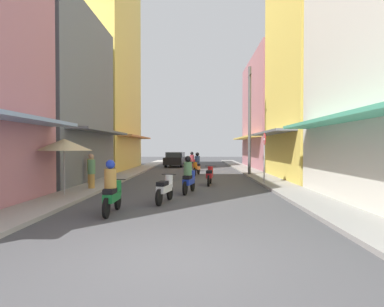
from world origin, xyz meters
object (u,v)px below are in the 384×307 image
motorbike_green (112,190)px  parked_car (176,159)px  motorbike_blue (189,177)px  motorbike_red (210,175)px  street_sign_no_entry (264,152)px  motorbike_orange (197,165)px  pedestrian_foreground (91,172)px  motorbike_white (165,188)px  pedestrian_midway (90,170)px  utility_pole (250,120)px  motorbike_silver (190,170)px  motorbike_maroon (193,163)px  vendor_umbrella (64,145)px

motorbike_green → parked_car: bearing=89.4°
motorbike_blue → motorbike_red: 3.21m
motorbike_red → street_sign_no_entry: 3.02m
motorbike_orange → motorbike_green: 13.21m
pedestrian_foreground → motorbike_white: bearing=-39.3°
motorbike_white → motorbike_orange: motorbike_orange is taller
parked_car → motorbike_orange: bearing=-77.3°
motorbike_blue → parked_car: bearing=95.8°
street_sign_no_entry → pedestrian_foreground: bearing=-164.6°
parked_car → pedestrian_foreground: size_ratio=2.58×
pedestrian_midway → utility_pole: size_ratio=0.22×
motorbike_green → motorbike_silver: motorbike_green is taller
pedestrian_midway → street_sign_no_entry: bearing=1.7°
motorbike_blue → motorbike_maroon: 12.18m
motorbike_blue → vendor_umbrella: (-4.67, -1.45, 1.33)m
motorbike_green → parked_car: (0.23, 22.57, 0.04)m
motorbike_white → motorbike_red: same height
motorbike_orange → parked_car: (-2.16, 9.58, 0.04)m
motorbike_orange → motorbike_green: bearing=-100.4°
parked_car → utility_pole: utility_pole is taller
motorbike_orange → motorbike_silver: size_ratio=0.99×
parked_car → vendor_umbrella: 20.02m
motorbike_red → pedestrian_midway: (-6.03, -0.43, 0.30)m
utility_pole → pedestrian_midway: bearing=-147.4°
motorbike_orange → utility_pole: (3.56, -0.44, 3.05)m
utility_pole → motorbike_orange: bearing=172.9°
vendor_umbrella → street_sign_no_entry: size_ratio=0.85×
motorbike_silver → street_sign_no_entry: size_ratio=0.68×
motorbike_green → street_sign_no_entry: size_ratio=0.68×
motorbike_maroon → vendor_umbrella: 14.45m
pedestrian_midway → utility_pole: 10.96m
motorbike_green → motorbike_white: bearing=55.7°
motorbike_maroon → street_sign_no_entry: 10.10m
motorbike_white → motorbike_green: (-1.34, -1.96, 0.20)m
motorbike_red → pedestrian_midway: 6.05m
pedestrian_midway → pedestrian_foreground: 2.10m
motorbike_blue → street_sign_no_entry: size_ratio=0.67×
motorbike_orange → motorbike_red: 5.75m
street_sign_no_entry → motorbike_silver: bearing=138.1°
motorbike_silver → utility_pole: utility_pole is taller
motorbike_red → motorbike_orange: bearing=97.0°
motorbike_green → pedestrian_midway: (-2.95, 6.87, 0.10)m
pedestrian_foreground → street_sign_no_entry: bearing=15.4°
motorbike_blue → motorbike_white: bearing=-108.4°
motorbike_blue → motorbike_silver: 6.36m
motorbike_white → vendor_umbrella: vendor_umbrella is taller
motorbike_blue → street_sign_no_entry: (3.74, 2.87, 1.01)m
motorbike_green → pedestrian_midway: bearing=113.2°
pedestrian_foreground → motorbike_orange: bearing=60.3°
motorbike_orange → utility_pole: 4.70m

